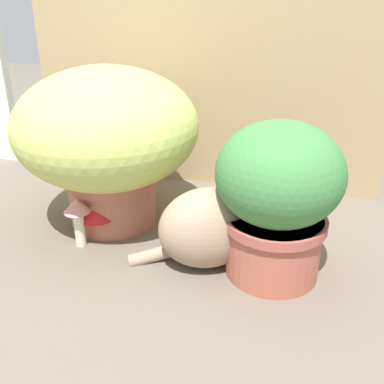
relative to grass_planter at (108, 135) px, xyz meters
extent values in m
plane|color=#645A4F|center=(0.19, -0.16, -0.28)|extent=(6.00, 6.00, 0.00)
cube|color=tan|center=(0.20, 0.39, 0.17)|extent=(1.27, 0.03, 0.90)
cylinder|color=#B16651|center=(0.00, 0.00, -0.20)|extent=(0.26, 0.26, 0.16)
cylinder|color=#B76355|center=(0.00, 0.00, -0.13)|extent=(0.28, 0.28, 0.02)
ellipsoid|color=#BCCC62|center=(0.00, 0.00, 0.02)|extent=(0.54, 0.54, 0.35)
cylinder|color=#AF5B46|center=(0.51, -0.15, -0.20)|extent=(0.24, 0.24, 0.16)
cylinder|color=#AB5449|center=(0.51, -0.15, -0.13)|extent=(0.25, 0.25, 0.02)
ellipsoid|color=#3D7E3E|center=(0.51, -0.15, -0.01)|extent=(0.31, 0.31, 0.25)
ellipsoid|color=tan|center=(0.34, -0.16, -0.17)|extent=(0.31, 0.27, 0.22)
ellipsoid|color=beige|center=(0.43, -0.12, -0.18)|extent=(0.11, 0.12, 0.11)
sphere|color=tan|center=(0.44, -0.11, -0.06)|extent=(0.15, 0.15, 0.11)
cone|color=tan|center=(0.43, -0.09, 0.00)|extent=(0.05, 0.05, 0.04)
cone|color=tan|center=(0.45, -0.14, 0.00)|extent=(0.05, 0.05, 0.04)
cylinder|color=tan|center=(0.22, -0.18, -0.26)|extent=(0.18, 0.11, 0.07)
cylinder|color=silver|center=(-0.03, -0.16, -0.23)|extent=(0.03, 0.03, 0.11)
cone|color=pink|center=(-0.03, -0.16, -0.15)|extent=(0.08, 0.08, 0.04)
cylinder|color=beige|center=(0.00, -0.11, -0.25)|extent=(0.04, 0.04, 0.07)
cone|color=red|center=(0.00, -0.11, -0.19)|extent=(0.11, 0.11, 0.05)
camera|label=1|loc=(0.55, -1.12, 0.38)|focal=40.60mm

